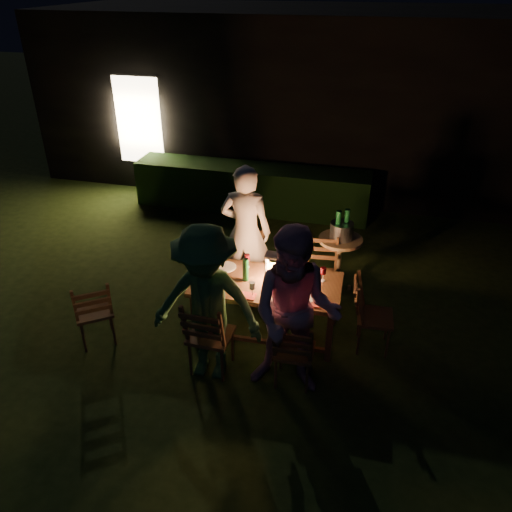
% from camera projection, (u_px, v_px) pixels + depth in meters
% --- Properties ---
extents(garden_envelope, '(40.00, 40.00, 3.20)m').
position_uv_depth(garden_envelope, '(303.00, 94.00, 10.31)').
color(garden_envelope, black).
rests_on(garden_envelope, ground).
extents(dining_table, '(1.72, 0.88, 0.71)m').
position_uv_depth(dining_table, '(267.00, 288.00, 5.75)').
color(dining_table, '#452717').
rests_on(dining_table, ground).
extents(chair_near_left, '(0.45, 0.49, 0.99)m').
position_uv_depth(chair_near_left, '(211.00, 347.00, 5.35)').
color(chair_near_left, '#452717').
rests_on(chair_near_left, ground).
extents(chair_near_right, '(0.41, 0.44, 0.89)m').
position_uv_depth(chair_near_right, '(294.00, 362.00, 5.19)').
color(chair_near_right, '#452717').
rests_on(chair_near_right, ground).
extents(chair_far_left, '(0.43, 0.46, 0.93)m').
position_uv_depth(chair_far_left, '(245.00, 275.00, 6.66)').
color(chair_far_left, '#452717').
rests_on(chair_far_left, ground).
extents(chair_far_right, '(0.44, 0.47, 0.90)m').
position_uv_depth(chair_far_right, '(320.00, 284.00, 6.47)').
color(chair_far_right, '#452717').
rests_on(chair_far_right, ground).
extents(chair_end, '(0.47, 0.44, 0.92)m').
position_uv_depth(chair_end, '(372.00, 327.00, 5.69)').
color(chair_end, '#452717').
rests_on(chair_end, ground).
extents(chair_spare, '(0.59, 0.59, 0.91)m').
position_uv_depth(chair_spare, '(96.00, 322.00, 5.77)').
color(chair_spare, '#452717').
rests_on(chair_spare, ground).
extents(person_house_side, '(0.67, 0.45, 1.80)m').
position_uv_depth(person_house_side, '(246.00, 232.00, 6.40)').
color(person_house_side, beige).
rests_on(person_house_side, ground).
extents(person_opp_right, '(0.92, 0.72, 1.85)m').
position_uv_depth(person_opp_right, '(295.00, 314.00, 4.82)').
color(person_opp_right, '#B67D9B').
rests_on(person_opp_right, ground).
extents(person_opp_left, '(1.16, 0.69, 1.77)m').
position_uv_depth(person_opp_left, '(207.00, 305.00, 5.02)').
color(person_opp_left, '#2B572E').
rests_on(person_opp_left, ground).
extents(lantern, '(0.16, 0.16, 0.35)m').
position_uv_depth(lantern, '(272.00, 269.00, 5.67)').
color(lantern, white).
rests_on(lantern, dining_table).
extents(plate_far_left, '(0.25, 0.25, 0.01)m').
position_uv_depth(plate_far_left, '(226.00, 267.00, 6.00)').
color(plate_far_left, white).
rests_on(plate_far_left, dining_table).
extents(plate_near_left, '(0.25, 0.25, 0.01)m').
position_uv_depth(plate_near_left, '(215.00, 286.00, 5.63)').
color(plate_near_left, white).
rests_on(plate_near_left, dining_table).
extents(plate_far_right, '(0.25, 0.25, 0.01)m').
position_uv_depth(plate_far_right, '(308.00, 277.00, 5.81)').
color(plate_far_right, white).
rests_on(plate_far_right, dining_table).
extents(plate_near_right, '(0.25, 0.25, 0.01)m').
position_uv_depth(plate_near_right, '(303.00, 298.00, 5.43)').
color(plate_near_right, white).
rests_on(plate_near_right, dining_table).
extents(wineglass_a, '(0.06, 0.06, 0.18)m').
position_uv_depth(wineglass_a, '(247.00, 261.00, 5.96)').
color(wineglass_a, '#59070F').
rests_on(wineglass_a, dining_table).
extents(wineglass_b, '(0.06, 0.06, 0.18)m').
position_uv_depth(wineglass_b, '(203.00, 274.00, 5.71)').
color(wineglass_b, '#59070F').
rests_on(wineglass_b, dining_table).
extents(wineglass_c, '(0.06, 0.06, 0.18)m').
position_uv_depth(wineglass_c, '(289.00, 293.00, 5.37)').
color(wineglass_c, '#59070F').
rests_on(wineglass_c, dining_table).
extents(wineglass_d, '(0.06, 0.06, 0.18)m').
position_uv_depth(wineglass_d, '(323.00, 274.00, 5.70)').
color(wineglass_d, '#59070F').
rests_on(wineglass_d, dining_table).
extents(wineglass_e, '(0.06, 0.06, 0.18)m').
position_uv_depth(wineglass_e, '(252.00, 289.00, 5.43)').
color(wineglass_e, silver).
rests_on(wineglass_e, dining_table).
extents(bottle_table, '(0.07, 0.07, 0.28)m').
position_uv_depth(bottle_table, '(246.00, 270.00, 5.69)').
color(bottle_table, '#0F471E').
rests_on(bottle_table, dining_table).
extents(napkin_left, '(0.18, 0.14, 0.01)m').
position_uv_depth(napkin_left, '(248.00, 296.00, 5.47)').
color(napkin_left, red).
rests_on(napkin_left, dining_table).
extents(napkin_right, '(0.18, 0.14, 0.01)m').
position_uv_depth(napkin_right, '(311.00, 303.00, 5.35)').
color(napkin_right, red).
rests_on(napkin_right, dining_table).
extents(phone, '(0.14, 0.07, 0.01)m').
position_uv_depth(phone, '(207.00, 290.00, 5.58)').
color(phone, black).
rests_on(phone, dining_table).
extents(side_table, '(0.58, 0.58, 0.78)m').
position_uv_depth(side_table, '(340.00, 244.00, 6.55)').
color(side_table, olive).
rests_on(side_table, ground).
extents(ice_bucket, '(0.30, 0.30, 0.22)m').
position_uv_depth(ice_bucket, '(342.00, 231.00, 6.45)').
color(ice_bucket, '#A5A8AD').
rests_on(ice_bucket, side_table).
extents(bottle_bucket_a, '(0.07, 0.07, 0.32)m').
position_uv_depth(bottle_bucket_a, '(338.00, 228.00, 6.40)').
color(bottle_bucket_a, '#0F471E').
rests_on(bottle_bucket_a, side_table).
extents(bottle_bucket_b, '(0.07, 0.07, 0.32)m').
position_uv_depth(bottle_bucket_b, '(346.00, 226.00, 6.44)').
color(bottle_bucket_b, '#0F471E').
rests_on(bottle_bucket_b, side_table).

